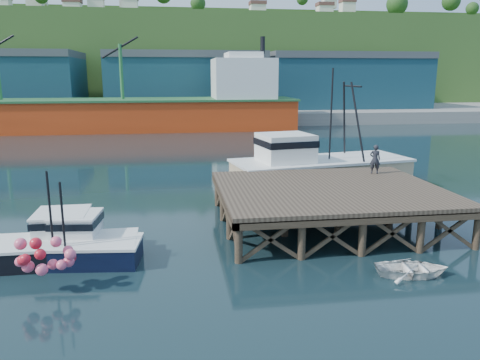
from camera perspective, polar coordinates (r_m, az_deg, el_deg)
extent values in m
plane|color=black|center=(25.38, -1.23, -5.96)|extent=(300.00, 300.00, 0.00)
cube|color=brown|center=(26.05, 10.85, -1.12)|extent=(12.00, 10.00, 0.25)
cube|color=#473828|center=(21.76, 14.97, -4.76)|extent=(12.00, 0.30, 0.35)
cylinder|color=#473828|center=(20.70, -0.17, -8.00)|extent=(0.36, 0.36, 2.60)
cylinder|color=#473828|center=(24.92, 26.91, -5.80)|extent=(0.36, 0.36, 2.60)
cylinder|color=#473828|center=(29.62, -2.75, -1.62)|extent=(0.36, 0.36, 2.60)
cylinder|color=#473828|center=(32.71, 17.55, -0.84)|extent=(0.36, 0.36, 2.60)
cube|color=gray|center=(94.19, -6.57, 8.27)|extent=(160.00, 40.00, 2.00)
cube|color=#173E4B|center=(88.93, -6.55, 11.57)|extent=(28.00, 16.00, 9.00)
cube|color=#173E4B|center=(94.79, 12.27, 11.43)|extent=(30.00, 16.00, 9.00)
cube|color=red|center=(72.68, -15.58, 7.56)|extent=(55.00, 9.50, 4.40)
cube|color=#26592D|center=(72.53, -15.69, 9.37)|extent=(55.50, 10.00, 0.30)
cube|color=silver|center=(72.70, 0.35, 12.20)|extent=(9.00, 9.00, 6.00)
cube|color=silver|center=(72.75, 0.36, 14.80)|extent=(5.00, 7.00, 1.20)
cylinder|color=black|center=(73.34, 2.77, 16.10)|extent=(0.70, 0.70, 2.50)
cube|color=#2D511E|center=(123.94, -7.16, 13.93)|extent=(220.00, 50.00, 22.00)
cube|color=black|center=(22.08, -19.95, -8.39)|extent=(6.17, 2.78, 0.93)
cube|color=silver|center=(21.91, -20.05, -7.20)|extent=(6.30, 2.83, 0.12)
cube|color=silver|center=(22.75, -19.33, -5.24)|extent=(2.14, 2.14, 0.93)
cube|color=black|center=(22.69, -19.36, -4.75)|extent=(2.26, 2.26, 0.31)
cylinder|color=black|center=(20.95, -20.83, -4.08)|extent=(0.10, 0.10, 2.89)
cube|color=black|center=(22.42, -21.31, -8.16)|extent=(6.77, 2.53, 0.94)
cube|color=silver|center=(22.26, -21.41, -6.98)|extent=(6.90, 2.58, 0.12)
cube|color=silver|center=(23.25, -20.86, -4.95)|extent=(2.26, 2.26, 0.94)
cube|color=black|center=(23.19, -20.90, -4.46)|extent=(2.38, 2.38, 0.31)
cylinder|color=black|center=(21.15, -22.16, -3.39)|extent=(0.10, 0.10, 3.33)
sphere|color=#EF587B|center=(19.62, -23.96, -9.28)|extent=(0.44, 0.44, 0.44)
sphere|color=#EF587B|center=(19.50, -21.18, -8.51)|extent=(0.44, 0.44, 0.44)
sphere|color=red|center=(19.05, -22.80, -8.47)|extent=(0.44, 0.44, 0.44)
cube|color=#D2B387|center=(34.37, 9.84, 0.61)|extent=(13.17, 6.51, 2.06)
cube|color=silver|center=(34.17, 9.91, 2.39)|extent=(13.44, 6.78, 0.17)
cube|color=silver|center=(33.23, 5.26, 3.94)|extent=(3.95, 3.76, 2.06)
cube|color=black|center=(33.16, 5.28, 4.73)|extent=(4.08, 3.90, 0.46)
cylinder|color=black|center=(33.95, 11.03, 7.46)|extent=(0.12, 0.12, 6.87)
imported|color=white|center=(20.89, 20.27, -10.09)|extent=(3.25, 2.55, 0.61)
imported|color=black|center=(30.10, 16.13, 2.46)|extent=(0.75, 0.60, 1.80)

